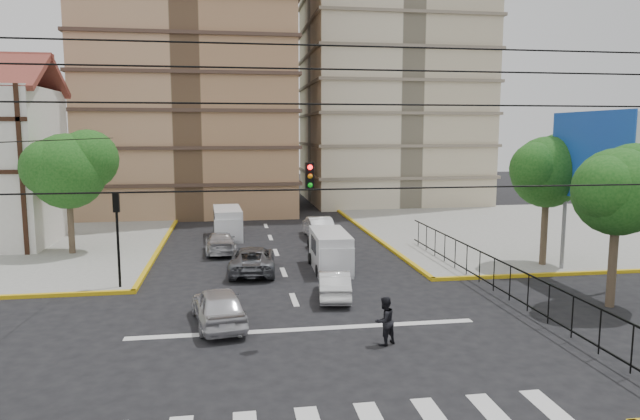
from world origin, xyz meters
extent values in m
plane|color=black|center=(0.00, 0.00, 0.00)|extent=(160.00, 160.00, 0.00)
cube|color=gray|center=(20.00, 20.00, 0.07)|extent=(26.00, 26.00, 0.15)
cube|color=silver|center=(0.00, 1.20, 0.01)|extent=(13.00, 0.40, 0.01)
cylinder|color=slate|center=(14.50, 4.00, 2.15)|extent=(0.20, 0.20, 4.00)
cylinder|color=slate|center=(14.50, 8.00, 2.15)|extent=(0.20, 0.20, 4.00)
cube|color=silver|center=(14.50, 6.00, 6.15)|extent=(0.25, 6.00, 4.00)
cube|color=blue|center=(14.30, 6.00, 6.15)|extent=(0.08, 6.20, 4.20)
cylinder|color=#473828|center=(13.00, 2.00, 2.10)|extent=(0.36, 0.36, 4.20)
sphere|color=#174B15|center=(13.00, 2.00, 4.84)|extent=(3.60, 3.60, 3.60)
sphere|color=#174B15|center=(13.90, 2.30, 5.38)|extent=(2.88, 2.88, 2.88)
sphere|color=#174B15|center=(12.28, 1.70, 5.03)|extent=(2.70, 2.70, 2.70)
cylinder|color=#473828|center=(14.00, 9.00, 2.24)|extent=(0.36, 0.36, 4.48)
sphere|color=#174B15|center=(14.00, 9.00, 5.16)|extent=(3.80, 3.80, 3.80)
sphere|color=#174B15|center=(14.95, 9.30, 5.73)|extent=(3.04, 3.04, 3.04)
sphere|color=#174B15|center=(13.24, 8.70, 5.35)|extent=(2.85, 2.85, 2.85)
cylinder|color=#473828|center=(-12.00, 16.00, 2.10)|extent=(0.36, 0.36, 4.20)
sphere|color=#174B15|center=(-12.00, 16.00, 5.00)|extent=(4.40, 4.40, 4.40)
sphere|color=#174B15|center=(-10.90, 16.30, 5.67)|extent=(3.52, 3.52, 3.52)
sphere|color=#174B15|center=(-12.88, 15.70, 5.22)|extent=(3.30, 3.30, 3.30)
cylinder|color=black|center=(-7.80, 7.80, 1.90)|extent=(0.12, 0.12, 3.50)
cube|color=black|center=(-7.80, 7.80, 4.10)|extent=(0.28, 0.22, 0.90)
sphere|color=#FF0C0C|center=(-7.80, 7.80, 4.40)|extent=(0.17, 0.17, 0.17)
cube|color=black|center=(0.00, 0.00, 5.80)|extent=(0.28, 0.22, 0.90)
cylinder|color=black|center=(0.00, -9.00, 6.25)|extent=(18.00, 0.03, 0.03)
cube|color=silver|center=(2.51, 10.22, 1.02)|extent=(1.89, 4.47, 2.03)
cube|color=silver|center=(2.51, 8.45, 0.88)|extent=(1.71, 1.11, 1.41)
cube|color=black|center=(2.51, 8.14, 1.37)|extent=(1.64, 0.14, 0.80)
cylinder|color=black|center=(1.67, 8.81, 0.31)|extent=(0.25, 0.62, 0.62)
cylinder|color=black|center=(3.35, 8.81, 0.31)|extent=(0.25, 0.62, 0.62)
cylinder|color=black|center=(1.67, 11.64, 0.31)|extent=(0.25, 0.62, 0.62)
cylinder|color=black|center=(3.35, 11.64, 0.31)|extent=(0.25, 0.62, 0.62)
cube|color=silver|center=(-2.91, 20.37, 1.04)|extent=(2.04, 4.61, 2.08)
cube|color=silver|center=(-2.91, 18.56, 0.90)|extent=(1.77, 1.17, 1.45)
cube|color=black|center=(-2.91, 18.24, 1.40)|extent=(1.68, 0.19, 0.81)
cylinder|color=black|center=(-3.77, 18.92, 0.32)|extent=(0.25, 0.63, 0.63)
cylinder|color=black|center=(-2.06, 18.92, 0.32)|extent=(0.25, 0.63, 0.63)
cylinder|color=black|center=(-3.77, 21.81, 0.32)|extent=(0.25, 0.63, 0.63)
cylinder|color=black|center=(-2.06, 21.81, 0.32)|extent=(0.25, 0.63, 0.63)
imported|color=silver|center=(-3.18, 2.20, 0.74)|extent=(2.42, 4.58, 1.48)
imported|color=silver|center=(1.77, 5.00, 0.63)|extent=(1.83, 3.96, 1.26)
imported|color=slate|center=(-1.61, 10.24, 0.69)|extent=(2.56, 5.06, 1.37)
imported|color=silver|center=(-3.33, 15.41, 0.64)|extent=(1.95, 4.46, 1.28)
imported|color=#242426|center=(2.88, 14.87, 0.66)|extent=(1.58, 3.89, 1.32)
imported|color=silver|center=(3.29, 19.57, 0.75)|extent=(1.77, 4.59, 1.49)
imported|color=black|center=(2.48, -0.74, 0.84)|extent=(1.03, 0.96, 1.69)
camera|label=1|loc=(-2.62, -18.99, 7.27)|focal=32.00mm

